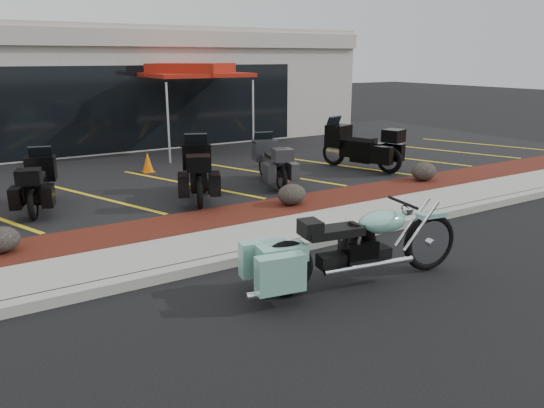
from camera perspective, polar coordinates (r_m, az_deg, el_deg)
ground at (r=8.07m, az=6.72°, el=-6.76°), size 90.00×90.00×0.00m
curb at (r=8.72m, az=3.08°, el=-4.42°), size 24.00×0.25×0.15m
sidewalk at (r=9.27m, az=0.63°, el=-3.17°), size 24.00×1.20×0.15m
mulch_bed at (r=10.25m, az=-2.94°, el=-1.30°), size 24.00×1.20×0.16m
upper_lot at (r=15.08m, az=-12.87°, el=3.79°), size 26.00×9.60×0.15m
dealership_building at (r=20.85m, az=-18.97°, el=11.87°), size 18.00×8.16×4.00m
boulder_left at (r=9.07m, az=-27.17°, el=-3.46°), size 0.57×0.47×0.40m
boulder_mid at (r=10.69m, az=2.14°, el=1.04°), size 0.60×0.50×0.43m
boulder_right at (r=13.32m, az=16.01°, el=3.40°), size 0.63×0.53×0.45m
hero_cruiser at (r=8.03m, az=16.60°, el=-3.10°), size 3.33×1.32×1.14m
touring_black_front at (r=11.92m, az=-23.45°, el=3.01°), size 1.29×2.11×1.15m
touring_black_mid at (r=11.99m, az=-8.11°, el=4.53°), size 1.61×2.35×1.28m
touring_grey at (r=13.05m, az=-0.91°, el=5.30°), size 1.23×2.11×1.15m
touring_black_rear at (r=14.69m, az=6.68°, el=6.75°), size 1.59×2.50×1.36m
traffic_cone at (r=14.18m, az=-13.22°, el=4.40°), size 0.36×0.36×0.52m
popup_canopy at (r=16.83m, az=-8.60°, el=13.90°), size 3.38×3.38×2.71m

